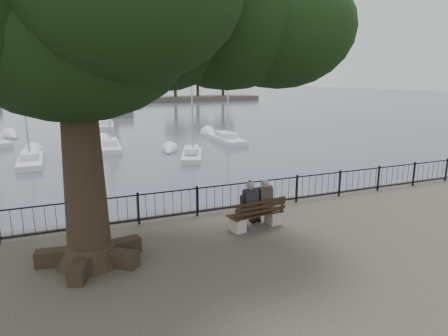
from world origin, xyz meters
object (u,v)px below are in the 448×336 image
person_right (262,204)px  lion_monument (108,101)px  bench (257,217)px  person_left (248,207)px  tree (111,3)px

person_right → lion_monument: lion_monument is taller
bench → lion_monument: bearing=88.1°
person_left → tree: size_ratio=0.13×
tree → person_left: bearing=5.5°
bench → tree: 7.33m
lion_monument → person_left: bearing=-92.2°
person_right → lion_monument: (1.37, 49.07, 0.48)m
person_left → lion_monument: size_ratio=0.18×
bench → person_left: size_ratio=1.23×
person_right → tree: size_ratio=0.13×
person_right → tree: tree is taller
tree → lion_monument: bearing=83.4°
person_left → tree: bearing=-174.5°
tree → person_right: bearing=5.7°
bench → lion_monument: lion_monument is taller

